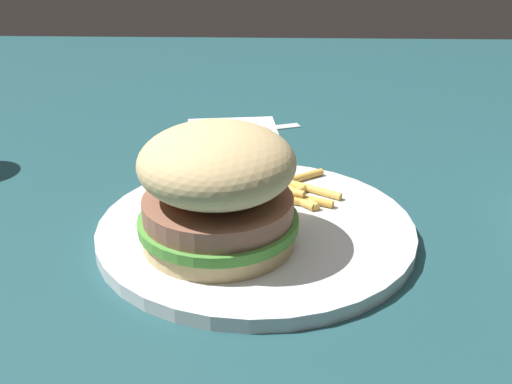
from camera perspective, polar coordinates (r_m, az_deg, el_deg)
name	(u,v)px	position (r m, az deg, el deg)	size (l,w,h in m)	color
ground_plane	(274,228)	(0.57, 1.63, -3.19)	(1.60, 1.60, 0.00)	#1E474C
plate	(256,230)	(0.55, 0.00, -3.39)	(0.27, 0.27, 0.01)	silver
sandwich	(217,187)	(0.50, -3.45, 0.45)	(0.13, 0.13, 0.10)	tan
fries_pile	(289,190)	(0.60, 2.95, 0.15)	(0.09, 0.09, 0.01)	gold
napkin	(233,132)	(0.79, -2.05, 5.35)	(0.11, 0.11, 0.00)	white
fork	(232,130)	(0.79, -2.16, 5.50)	(0.07, 0.17, 0.00)	silver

